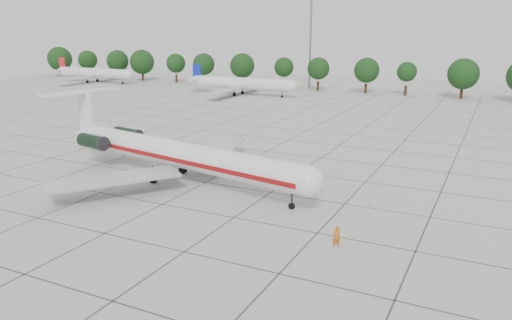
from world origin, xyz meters
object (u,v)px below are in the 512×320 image
(bg_airliner_b, at_px, (241,84))
(ground_crew, at_px, (336,236))
(main_airliner, at_px, (171,152))
(bg_airliner_a, at_px, (94,73))
(floodlight_mast, at_px, (311,36))

(bg_airliner_b, bearing_deg, ground_crew, -57.35)
(main_airliner, relative_size, ground_crew, 21.06)
(main_airliner, bearing_deg, bg_airliner_b, 122.58)
(bg_airliner_a, bearing_deg, ground_crew, -38.48)
(floodlight_mast, bearing_deg, main_airliner, -79.10)
(ground_crew, xyz_separation_m, bg_airliner_b, (-49.58, 77.39, 2.02))
(ground_crew, bearing_deg, main_airliner, -63.23)
(bg_airliner_a, height_order, bg_airliner_b, same)
(main_airliner, distance_m, bg_airliner_a, 111.28)
(bg_airliner_b, xyz_separation_m, floodlight_mast, (9.36, 24.53, 11.37))
(ground_crew, xyz_separation_m, bg_airliner_a, (-105.23, 83.64, 2.02))
(main_airliner, relative_size, bg_airliner_a, 1.33)
(main_airliner, bearing_deg, bg_airliner_a, 148.91)
(main_airliner, relative_size, bg_airliner_b, 1.33)
(bg_airliner_a, height_order, floodlight_mast, floodlight_mast)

